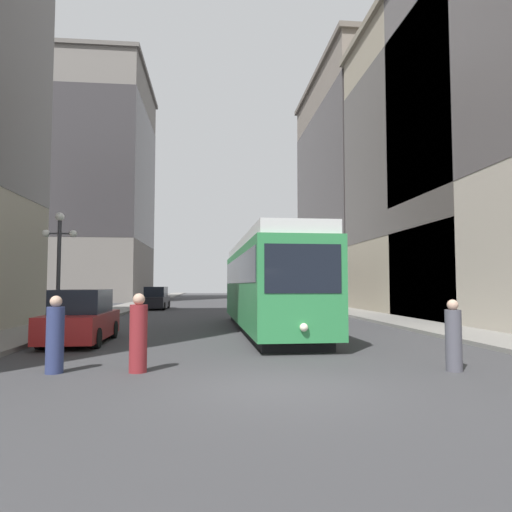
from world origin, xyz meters
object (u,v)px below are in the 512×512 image
(transit_bus, at_px, (291,285))
(pedestrian_crossing_far, at_px, (55,337))
(parked_car_left_near, at_px, (81,318))
(pedestrian_crossing_near, at_px, (453,338))
(streetcar, at_px, (267,282))
(pedestrian_on_sidewalk, at_px, (138,335))
(parked_car_left_mid, at_px, (156,299))
(lamp_post_left_near, at_px, (59,251))

(transit_bus, height_order, pedestrian_crossing_far, transit_bus)
(parked_car_left_near, relative_size, pedestrian_crossing_near, 2.75)
(pedestrian_crossing_far, bearing_deg, pedestrian_crossing_near, 55.10)
(streetcar, distance_m, pedestrian_on_sidewalk, 10.09)
(parked_car_left_near, height_order, pedestrian_crossing_near, parked_car_left_near)
(streetcar, distance_m, pedestrian_crossing_far, 10.90)
(transit_bus, relative_size, parked_car_left_near, 2.78)
(parked_car_left_near, xyz_separation_m, pedestrian_crossing_far, (0.91, -5.46, -0.03))
(pedestrian_crossing_far, bearing_deg, parked_car_left_near, 158.62)
(streetcar, xyz_separation_m, transit_bus, (3.85, 15.67, -0.15))
(transit_bus, relative_size, pedestrian_on_sidewalk, 7.01)
(streetcar, height_order, parked_car_left_mid, streetcar)
(lamp_post_left_near, bearing_deg, pedestrian_crossing_far, -72.63)
(lamp_post_left_near, bearing_deg, pedestrian_on_sidewalk, -62.75)
(streetcar, xyz_separation_m, parked_car_left_near, (-6.84, -3.60, -1.26))
(pedestrian_on_sidewalk, bearing_deg, streetcar, 168.61)
(transit_bus, height_order, lamp_post_left_near, lamp_post_left_near)
(pedestrian_on_sidewalk, xyz_separation_m, lamp_post_left_near, (-4.66, 9.06, 2.55))
(parked_car_left_near, bearing_deg, pedestrian_crossing_far, -81.54)
(parked_car_left_mid, bearing_deg, parked_car_left_near, -88.46)
(streetcar, distance_m, transit_bus, 16.14)
(streetcar, xyz_separation_m, pedestrian_crossing_near, (3.16, -9.71, -1.33))
(pedestrian_crossing_near, bearing_deg, pedestrian_crossing_far, 127.41)
(streetcar, height_order, pedestrian_on_sidewalk, streetcar)
(pedestrian_crossing_near, height_order, pedestrian_on_sidewalk, pedestrian_on_sidewalk)
(parked_car_left_mid, distance_m, pedestrian_on_sidewalk, 27.46)
(pedestrian_crossing_near, height_order, lamp_post_left_near, lamp_post_left_near)
(streetcar, bearing_deg, parked_car_left_mid, 109.39)
(parked_car_left_mid, height_order, pedestrian_crossing_near, parked_car_left_mid)
(transit_bus, height_order, parked_car_left_mid, transit_bus)
(pedestrian_crossing_near, bearing_deg, pedestrian_on_sidewalk, 127.01)
(transit_bus, height_order, pedestrian_on_sidewalk, transit_bus)
(pedestrian_crossing_far, bearing_deg, lamp_post_left_near, 166.55)
(parked_car_left_near, distance_m, pedestrian_on_sidewalk, 6.19)
(streetcar, bearing_deg, parked_car_left_near, -153.47)
(parked_car_left_near, distance_m, parked_car_left_mid, 21.78)
(pedestrian_crossing_near, bearing_deg, lamp_post_left_near, 92.53)
(lamp_post_left_near, bearing_deg, parked_car_left_near, -61.59)
(parked_car_left_near, xyz_separation_m, lamp_post_left_near, (-1.90, 3.51, 2.54))
(streetcar, height_order, pedestrian_crossing_far, streetcar)
(pedestrian_on_sidewalk, bearing_deg, parked_car_left_mid, -161.60)
(pedestrian_crossing_far, bearing_deg, transit_bus, 127.61)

